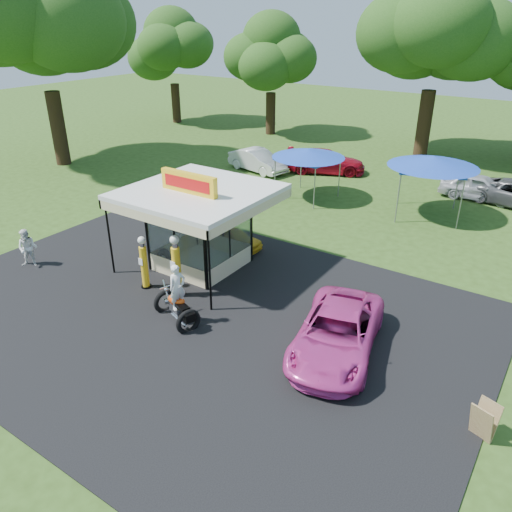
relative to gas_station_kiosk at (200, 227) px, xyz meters
The scene contains 20 objects.
ground 5.67m from the gas_station_kiosk, 68.18° to the right, with size 120.00×120.00×0.00m, color #2D4816.
asphalt_apron 4.01m from the gas_station_kiosk, 56.26° to the right, with size 20.00×14.00×0.04m, color black.
gas_station_kiosk is the anchor object (origin of this frame).
gas_pump_left 2.83m from the gas_station_kiosk, 102.19° to the right, with size 0.41×0.41×2.17m.
gas_pump_right 2.67m from the gas_station_kiosk, 69.88° to the right, with size 0.47×0.47×2.51m.
motorcycle 4.40m from the gas_station_kiosk, 60.86° to the right, with size 2.05×1.46×2.32m.
spare_tires 2.08m from the gas_station_kiosk, 140.36° to the right, with size 0.97×0.58×0.84m.
a_frame_sign 12.45m from the gas_station_kiosk, 16.02° to the right, with size 0.63×0.69×1.04m.
kiosk_car 2.56m from the gas_station_kiosk, 90.00° to the left, with size 1.13×2.82×0.96m, color yellow.
pink_sedan 7.74m from the gas_station_kiosk, 17.08° to the right, with size 2.34×5.07×1.41m, color #D83A9B.
spectator_west 7.27m from the gas_station_kiosk, 145.69° to the right, with size 0.81×0.63×1.66m, color white.
bg_car_a 14.30m from the gas_station_kiosk, 114.31° to the left, with size 1.53×4.39×1.45m, color silver.
bg_car_b 15.43m from the gas_station_kiosk, 97.29° to the left, with size 2.11×5.20×1.51m, color #A80C1F.
bg_car_c 17.21m from the gas_station_kiosk, 63.25° to the left, with size 1.71×4.25×1.45m, color silver.
tent_west 10.15m from the gas_station_kiosk, 92.97° to the left, with size 4.09×4.09×2.86m.
tent_east 12.73m from the gas_station_kiosk, 61.56° to the left, with size 4.54×4.54×3.17m.
oak_far_a 31.66m from the gas_station_kiosk, 134.03° to the left, with size 8.47×8.47×10.03m.
oak_far_b 26.22m from the gas_station_kiosk, 116.11° to the left, with size 8.12×8.12×9.69m.
oak_far_c 24.26m from the gas_station_kiosk, 85.27° to the left, with size 11.29×11.29×13.30m.
oak_near 20.86m from the gas_station_kiosk, 159.57° to the left, with size 12.69×12.69×14.61m.
Camera 1 is at (10.43, -9.30, 9.65)m, focal length 35.00 mm.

